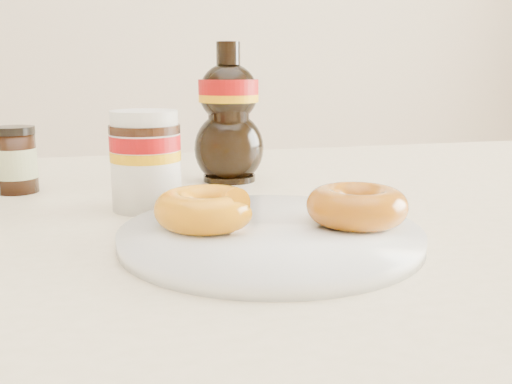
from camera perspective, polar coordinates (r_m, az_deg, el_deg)
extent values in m
cube|color=beige|center=(0.63, 0.47, -3.52)|extent=(1.40, 0.90, 0.04)
cylinder|color=#C6B28C|center=(1.35, 22.92, -12.70)|extent=(0.06, 0.06, 0.71)
cylinder|color=white|center=(0.50, 1.44, -4.32)|extent=(0.27, 0.27, 0.01)
torus|color=white|center=(0.50, 1.44, -4.21)|extent=(0.26, 0.26, 0.01)
torus|color=orange|center=(0.51, -5.05, -1.66)|extent=(0.12, 0.12, 0.03)
torus|color=#A5510A|center=(0.52, 10.05, -1.35)|extent=(0.11, 0.11, 0.03)
cylinder|color=white|center=(0.63, -10.93, 2.32)|extent=(0.07, 0.07, 0.09)
cylinder|color=#860407|center=(0.62, -11.04, 4.90)|extent=(0.08, 0.08, 0.02)
cylinder|color=#D89905|center=(0.63, -10.98, 3.61)|extent=(0.08, 0.08, 0.01)
cylinder|color=black|center=(0.62, -11.09, 6.21)|extent=(0.08, 0.08, 0.01)
cylinder|color=white|center=(0.62, -11.13, 7.19)|extent=(0.07, 0.07, 0.02)
cylinder|color=black|center=(0.76, -22.88, 2.68)|extent=(0.05, 0.05, 0.07)
cylinder|color=beige|center=(0.76, -22.88, 2.68)|extent=(0.05, 0.05, 0.04)
cylinder|color=black|center=(0.76, -23.13, 5.69)|extent=(0.05, 0.05, 0.01)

